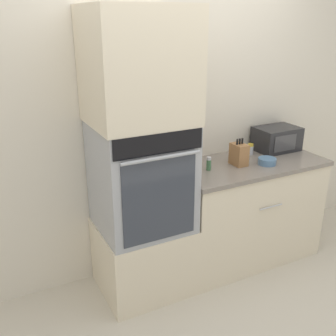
{
  "coord_description": "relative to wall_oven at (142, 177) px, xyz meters",
  "views": [
    {
      "loc": [
        -1.35,
        -2.11,
        2.0
      ],
      "look_at": [
        -0.17,
        0.21,
        1.01
      ],
      "focal_mm": 42.0,
      "sensor_mm": 36.0,
      "label": 1
    }
  ],
  "objects": [
    {
      "name": "counter_unit",
      "position": [
        0.96,
        0.0,
        -0.49
      ],
      "size": [
        1.28,
        0.63,
        0.89
      ],
      "color": "beige",
      "rests_on": "ground_plane"
    },
    {
      "name": "oven_cabinet_base",
      "position": [
        0.0,
        0.0,
        -0.67
      ],
      "size": [
        0.67,
        0.6,
        0.55
      ],
      "color": "beige",
      "rests_on": "ground_plane"
    },
    {
      "name": "knife_block",
      "position": [
        0.85,
        -0.01,
        0.04
      ],
      "size": [
        0.1,
        0.14,
        0.22
      ],
      "color": "olive",
      "rests_on": "counter_unit"
    },
    {
      "name": "oven_cabinet_upper",
      "position": [
        0.0,
        0.0,
        0.77
      ],
      "size": [
        0.67,
        0.6,
        0.75
      ],
      "color": "beige",
      "rests_on": "wall_oven"
    },
    {
      "name": "bowl",
      "position": [
        1.06,
        -0.11,
        -0.02
      ],
      "size": [
        0.15,
        0.15,
        0.05
      ],
      "color": "#517599",
      "rests_on": "counter_unit"
    },
    {
      "name": "ground_plane",
      "position": [
        0.33,
        -0.3,
        -0.94
      ],
      "size": [
        12.0,
        12.0,
        0.0
      ],
      "primitive_type": "plane",
      "color": "beige"
    },
    {
      "name": "wall_back",
      "position": [
        0.33,
        0.33,
        0.31
      ],
      "size": [
        8.0,
        0.05,
        2.5
      ],
      "color": "beige",
      "rests_on": "ground_plane"
    },
    {
      "name": "wall_oven",
      "position": [
        0.0,
        0.0,
        0.0
      ],
      "size": [
        0.64,
        0.64,
        0.79
      ],
      "color": "#9EA0A5",
      "rests_on": "oven_cabinet_base"
    },
    {
      "name": "condiment_jar_near",
      "position": [
        1.09,
        0.15,
        -0.0
      ],
      "size": [
        0.05,
        0.05,
        0.1
      ],
      "color": "silver",
      "rests_on": "counter_unit"
    },
    {
      "name": "condiment_jar_mid",
      "position": [
        0.57,
        -0.0,
        0.0
      ],
      "size": [
        0.04,
        0.04,
        0.11
      ],
      "color": "#427047",
      "rests_on": "counter_unit"
    },
    {
      "name": "microwave",
      "position": [
        1.38,
        0.15,
        0.06
      ],
      "size": [
        0.38,
        0.28,
        0.21
      ],
      "color": "#232326",
      "rests_on": "counter_unit"
    }
  ]
}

